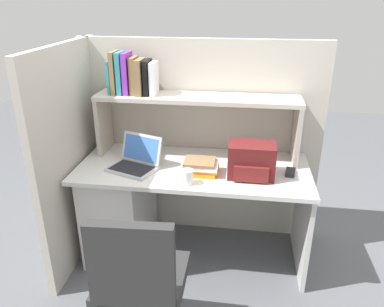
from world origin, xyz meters
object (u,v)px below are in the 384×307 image
backpack (251,161)px  office_chair (141,296)px  laptop (136,161)px  paper_cup (187,177)px  computer_mouse (290,172)px

backpack → office_chair: (-0.54, -0.80, -0.45)m
laptop → backpack: 0.78m
paper_cup → office_chair: office_chair is taller
office_chair → paper_cup: bearing=-106.6°
computer_mouse → backpack: bearing=-156.8°
paper_cup → office_chair: (-0.15, -0.64, -0.38)m
backpack → paper_cup: 0.43m
paper_cup → office_chair: bearing=-102.9°
backpack → laptop: bearing=179.1°
computer_mouse → office_chair: size_ratio=0.11×
laptop → office_chair: laptop is taller
backpack → computer_mouse: backpack is taller
laptop → office_chair: 0.93m
computer_mouse → office_chair: office_chair is taller
computer_mouse → paper_cup: paper_cup is taller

